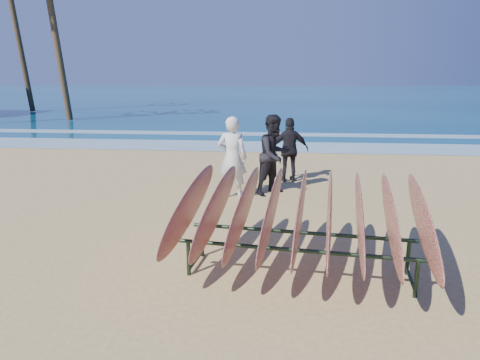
{
  "coord_description": "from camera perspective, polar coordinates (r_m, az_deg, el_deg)",
  "views": [
    {
      "loc": [
        0.7,
        -6.26,
        2.71
      ],
      "look_at": [
        0.0,
        0.8,
        0.95
      ],
      "focal_mm": 32.0,
      "sensor_mm": 36.0,
      "label": 1
    }
  ],
  "objects": [
    {
      "name": "ground",
      "position": [
        6.86,
        -0.66,
        -9.35
      ],
      "size": [
        120.0,
        120.0,
        0.0
      ],
      "primitive_type": "plane",
      "color": "tan",
      "rests_on": "ground"
    },
    {
      "name": "person_dark_b",
      "position": [
        11.04,
        6.66,
        4.01
      ],
      "size": [
        1.01,
        0.54,
        1.65
      ],
      "primitive_type": "imported",
      "rotation": [
        0.0,
        0.0,
        3.29
      ],
      "color": "black",
      "rests_on": "ground"
    },
    {
      "name": "surfboard_rack",
      "position": [
        5.81,
        8.0,
        -4.48
      ],
      "size": [
        3.43,
        2.93,
        1.44
      ],
      "rotation": [
        0.0,
        0.0,
        -0.11
      ],
      "color": "black",
      "rests_on": "ground"
    },
    {
      "name": "foam_near",
      "position": [
        16.5,
        3.14,
        4.5
      ],
      "size": [
        160.0,
        160.0,
        0.0
      ],
      "primitive_type": "plane",
      "color": "white",
      "rests_on": "ground"
    },
    {
      "name": "ocean",
      "position": [
        61.32,
        5.07,
        11.38
      ],
      "size": [
        160.0,
        160.0,
        0.0
      ],
      "primitive_type": "plane",
      "color": "navy",
      "rests_on": "ground"
    },
    {
      "name": "person_white",
      "position": [
        9.48,
        -1.04,
        3.01
      ],
      "size": [
        0.71,
        0.51,
        1.83
      ],
      "primitive_type": "imported",
      "rotation": [
        0.0,
        0.0,
        3.02
      ],
      "color": "silver",
      "rests_on": "ground"
    },
    {
      "name": "person_dark_a",
      "position": [
        9.82,
        4.59,
        3.37
      ],
      "size": [
        1.12,
        1.12,
        1.83
      ],
      "primitive_type": "imported",
      "rotation": [
        0.0,
        0.0,
        0.78
      ],
      "color": "black",
      "rests_on": "ground"
    },
    {
      "name": "foam_far",
      "position": [
        19.96,
        3.6,
        6.14
      ],
      "size": [
        160.0,
        160.0,
        0.0
      ],
      "primitive_type": "plane",
      "color": "white",
      "rests_on": "ground"
    }
  ]
}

